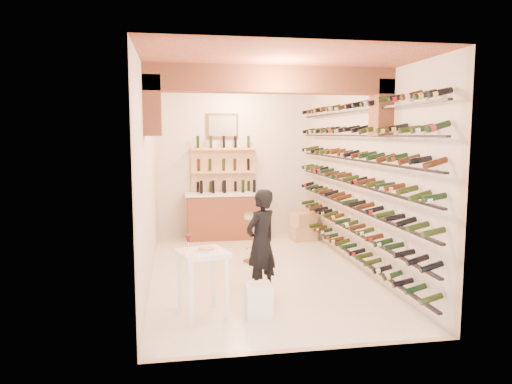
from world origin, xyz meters
The scene contains 11 objects.
ground centered at (0.00, 0.00, 0.00)m, with size 6.00×6.00×0.00m, color silver.
room_shell centered at (0.00, -0.26, 2.25)m, with size 3.52×6.02×3.21m.
wine_rack centered at (1.53, 0.00, 1.55)m, with size 0.32×5.70×2.56m.
back_counter centered at (-0.30, 2.65, 0.53)m, with size 1.70×0.62×1.29m.
back_shelving centered at (-0.30, 2.89, 1.17)m, with size 1.40×0.31×2.73m.
tasting_table centered at (-1.03, -1.79, 0.68)m, with size 0.71×0.71×1.01m.
white_stool centered at (-0.34, -1.92, 0.20)m, with size 0.32×0.32×0.41m, color white.
person centered at (-0.17, -1.13, 0.76)m, with size 0.55×0.36×1.51m, color black.
chrome_barstool centered at (0.04, 0.54, 0.51)m, with size 0.46×0.46×0.89m.
crate_lower centered at (1.35, 2.20, 0.16)m, with size 0.52×0.36×0.31m, color tan.
crate_upper centered at (1.35, 2.20, 0.46)m, with size 0.50×0.34×0.29m, color tan.
Camera 1 is at (-1.34, -7.68, 2.28)m, focal length 33.78 mm.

